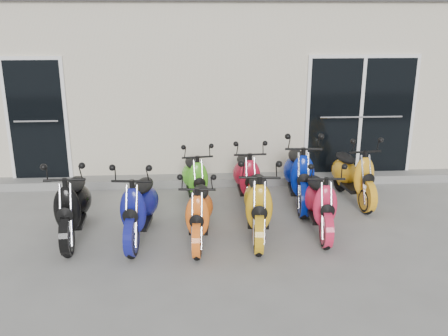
% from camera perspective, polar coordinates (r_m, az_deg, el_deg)
% --- Properties ---
extents(ground, '(80.00, 80.00, 0.00)m').
position_cam_1_polar(ground, '(7.31, 0.30, -7.03)').
color(ground, gray).
rests_on(ground, ground).
extents(building, '(14.00, 6.00, 3.20)m').
position_cam_1_polar(building, '(11.94, -1.43, 10.54)').
color(building, beige).
rests_on(building, ground).
extents(roof_cap, '(14.20, 6.20, 0.16)m').
position_cam_1_polar(roof_cap, '(11.85, -1.49, 18.63)').
color(roof_cap, '#3F3F42').
rests_on(roof_cap, building).
extents(front_step, '(14.00, 0.40, 0.15)m').
position_cam_1_polar(front_step, '(9.16, -0.56, -1.38)').
color(front_step, gray).
rests_on(front_step, ground).
extents(door_left, '(1.07, 0.08, 2.22)m').
position_cam_1_polar(door_left, '(9.40, -20.62, 5.46)').
color(door_left, black).
rests_on(door_left, front_step).
extents(door_right, '(2.02, 0.08, 2.22)m').
position_cam_1_polar(door_right, '(9.49, 15.33, 6.07)').
color(door_right, black).
rests_on(door_right, front_step).
extents(scooter_front_black, '(0.70, 1.68, 1.22)m').
position_cam_1_polar(scooter_front_black, '(7.12, -16.97, -3.21)').
color(scooter_front_black, black).
rests_on(scooter_front_black, ground).
extents(scooter_front_blue, '(0.75, 1.69, 1.21)m').
position_cam_1_polar(scooter_front_blue, '(6.89, -9.68, -3.44)').
color(scooter_front_blue, navy).
rests_on(scooter_front_blue, ground).
extents(scooter_front_orange_a, '(0.65, 1.52, 1.10)m').
position_cam_1_polar(scooter_front_orange_a, '(6.73, -2.86, -4.19)').
color(scooter_front_orange_a, orange).
rests_on(scooter_front_orange_a, ground).
extents(scooter_front_orange_b, '(0.78, 1.73, 1.24)m').
position_cam_1_polar(scooter_front_orange_b, '(6.87, 3.95, -3.12)').
color(scooter_front_orange_b, gold).
rests_on(scooter_front_orange_b, ground).
extents(scooter_front_red, '(0.65, 1.58, 1.14)m').
position_cam_1_polar(scooter_front_red, '(7.14, 10.91, -3.02)').
color(scooter_front_red, '#DA2045').
rests_on(scooter_front_red, ground).
extents(scooter_back_green, '(0.74, 1.57, 1.11)m').
position_cam_1_polar(scooter_back_green, '(8.07, -3.35, -0.42)').
color(scooter_back_green, '#4AB422').
rests_on(scooter_back_green, ground).
extents(scooter_back_red, '(0.61, 1.59, 1.16)m').
position_cam_1_polar(scooter_back_red, '(8.08, 2.62, -0.21)').
color(scooter_back_red, '#B0132B').
rests_on(scooter_back_red, ground).
extents(scooter_back_blue, '(0.78, 1.81, 1.30)m').
position_cam_1_polar(scooter_back_blue, '(8.10, 8.58, 0.16)').
color(scooter_back_blue, '#041B97').
rests_on(scooter_back_blue, ground).
extents(scooter_back_yellow, '(0.76, 1.66, 1.19)m').
position_cam_1_polar(scooter_back_yellow, '(8.43, 14.60, 0.06)').
color(scooter_back_yellow, orange).
rests_on(scooter_back_yellow, ground).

